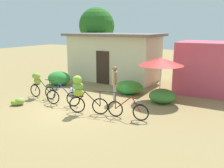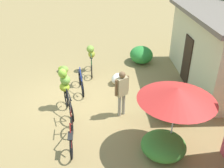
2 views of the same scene
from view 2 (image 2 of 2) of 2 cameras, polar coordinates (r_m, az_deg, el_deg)
name	(u,v)px [view 2 (image 2 of 2)]	position (r m, az deg, el deg)	size (l,w,h in m)	color
ground_plane	(74,101)	(9.48, -9.02, -3.87)	(60.00, 60.00, 0.00)	#977D4E
building_low	(223,48)	(11.21, 24.68, 7.74)	(6.03, 3.39, 3.00)	beige
hedge_bush_front_left	(141,55)	(12.55, 6.89, 6.83)	(1.40, 1.16, 0.82)	#2F8937
hedge_bush_front_right	(170,104)	(8.78, 13.47, -4.69)	(1.49, 1.21, 0.67)	#3B842B
hedge_bush_mid	(168,106)	(8.76, 12.91, -5.03)	(1.12, 1.11, 0.57)	#278D33
hedge_bush_by_door	(163,145)	(7.10, 11.96, -13.94)	(1.21, 1.26, 0.62)	#3C7C2F
market_umbrella	(177,94)	(6.41, 15.05, -2.26)	(2.06, 2.06, 2.03)	beige
bicycle_leftmost	(91,56)	(11.39, -4.92, 6.51)	(1.58, 0.42, 1.24)	black
bicycle_near_pile	(81,82)	(9.95, -7.26, 0.36)	(1.64, 0.37, 0.99)	black
bicycle_center_loaded	(65,87)	(8.60, -10.87, -0.71)	(1.56, 0.66, 1.54)	black
bicycle_by_shop	(71,135)	(7.33, -9.49, -11.67)	(1.64, 0.23, 0.98)	black
banana_pile_on_ground	(63,69)	(11.73, -11.39, 3.44)	(0.65, 0.65, 0.32)	#80A33E
produce_sack	(117,79)	(10.48, 1.22, 1.28)	(0.70, 0.44, 0.44)	silver
person_vendor	(122,89)	(8.05, 2.33, -1.25)	(0.40, 0.48, 1.68)	gray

